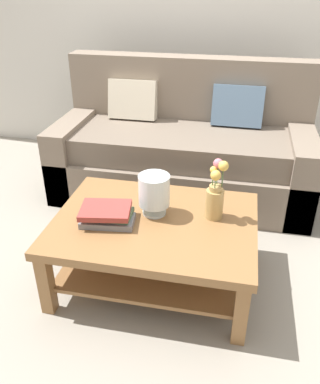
% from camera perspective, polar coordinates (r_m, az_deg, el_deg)
% --- Properties ---
extents(ground_plane, '(10.00, 10.00, 0.00)m').
position_cam_1_polar(ground_plane, '(2.83, 0.48, -6.94)').
color(ground_plane, gray).
extents(back_wall, '(6.40, 0.12, 2.70)m').
position_cam_1_polar(back_wall, '(3.93, 5.80, 24.42)').
color(back_wall, beige).
rests_on(back_wall, ground).
extents(couch, '(2.03, 0.90, 1.06)m').
position_cam_1_polar(couch, '(3.32, 3.34, 6.04)').
color(couch, '#7A6B5B').
rests_on(couch, ground).
extents(coffee_table, '(1.15, 0.86, 0.43)m').
position_cam_1_polar(coffee_table, '(2.33, -0.72, -6.36)').
color(coffee_table, olive).
rests_on(coffee_table, ground).
extents(book_stack_main, '(0.32, 0.25, 0.09)m').
position_cam_1_polar(book_stack_main, '(2.24, -7.60, -3.24)').
color(book_stack_main, slate).
rests_on(book_stack_main, coffee_table).
extents(glass_hurricane_vase, '(0.18, 0.18, 0.24)m').
position_cam_1_polar(glass_hurricane_vase, '(2.25, -0.85, 0.07)').
color(glass_hurricane_vase, silver).
rests_on(glass_hurricane_vase, coffee_table).
extents(flower_pitcher, '(0.11, 0.11, 0.35)m').
position_cam_1_polar(flower_pitcher, '(2.24, 7.93, -0.39)').
color(flower_pitcher, tan).
rests_on(flower_pitcher, coffee_table).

